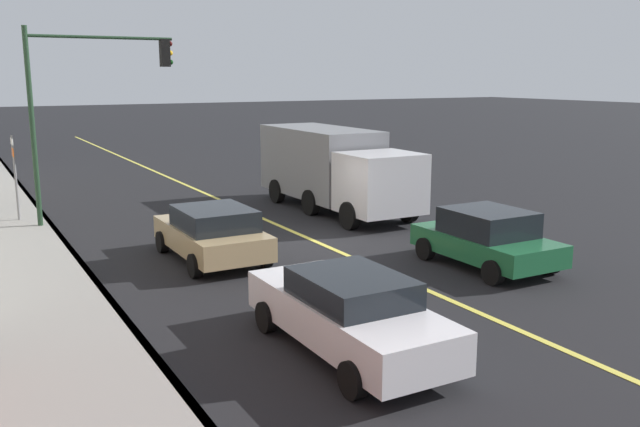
{
  "coord_description": "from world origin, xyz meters",
  "views": [
    {
      "loc": [
        -17.11,
        9.39,
        4.84
      ],
      "look_at": [
        -2.36,
        1.19,
        1.4
      ],
      "focal_mm": 38.26,
      "sensor_mm": 36.0,
      "label": 1
    }
  ],
  "objects_px": {
    "car_white": "(348,312)",
    "car_green": "(487,238)",
    "car_tan": "(212,232)",
    "traffic_light_mast": "(86,91)",
    "truck_gray": "(333,167)",
    "street_sign_post": "(15,172)"
  },
  "relations": [
    {
      "from": "car_tan",
      "to": "traffic_light_mast",
      "type": "distance_m",
      "value": 7.3
    },
    {
      "from": "car_tan",
      "to": "truck_gray",
      "type": "distance_m",
      "value": 7.7
    },
    {
      "from": "car_green",
      "to": "traffic_light_mast",
      "type": "relative_size",
      "value": 0.62
    },
    {
      "from": "car_white",
      "to": "car_green",
      "type": "height_order",
      "value": "car_green"
    },
    {
      "from": "car_tan",
      "to": "car_green",
      "type": "bearing_deg",
      "value": -123.98
    },
    {
      "from": "truck_gray",
      "to": "car_white",
      "type": "bearing_deg",
      "value": 151.0
    },
    {
      "from": "traffic_light_mast",
      "to": "street_sign_post",
      "type": "distance_m",
      "value": 3.62
    },
    {
      "from": "car_tan",
      "to": "car_green",
      "type": "relative_size",
      "value": 1.08
    },
    {
      "from": "street_sign_post",
      "to": "traffic_light_mast",
      "type": "bearing_deg",
      "value": -119.91
    },
    {
      "from": "car_green",
      "to": "truck_gray",
      "type": "bearing_deg",
      "value": -2.33
    },
    {
      "from": "car_white",
      "to": "car_green",
      "type": "xyz_separation_m",
      "value": [
        3.01,
        -5.98,
        0.01
      ]
    },
    {
      "from": "car_tan",
      "to": "truck_gray",
      "type": "relative_size",
      "value": 0.53
    },
    {
      "from": "car_tan",
      "to": "car_green",
      "type": "height_order",
      "value": "car_green"
    },
    {
      "from": "car_tan",
      "to": "street_sign_post",
      "type": "distance_m",
      "value": 8.44
    },
    {
      "from": "traffic_light_mast",
      "to": "car_green",
      "type": "bearing_deg",
      "value": -142.44
    },
    {
      "from": "traffic_light_mast",
      "to": "car_white",
      "type": "bearing_deg",
      "value": -172.26
    },
    {
      "from": "traffic_light_mast",
      "to": "truck_gray",
      "type": "bearing_deg",
      "value": -101.8
    },
    {
      "from": "car_white",
      "to": "car_tan",
      "type": "bearing_deg",
      "value": -0.5
    },
    {
      "from": "truck_gray",
      "to": "car_green",
      "type": "bearing_deg",
      "value": 177.67
    },
    {
      "from": "car_green",
      "to": "traffic_light_mast",
      "type": "height_order",
      "value": "traffic_light_mast"
    },
    {
      "from": "car_green",
      "to": "truck_gray",
      "type": "relative_size",
      "value": 0.5
    },
    {
      "from": "car_tan",
      "to": "truck_gray",
      "type": "bearing_deg",
      "value": -54.85
    }
  ]
}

